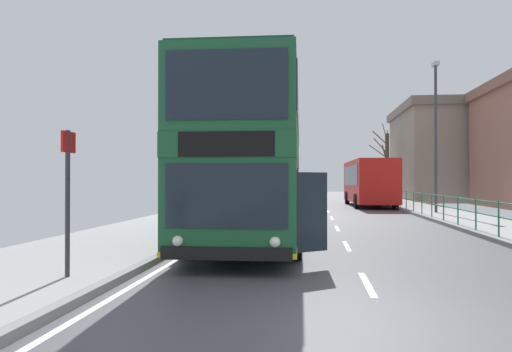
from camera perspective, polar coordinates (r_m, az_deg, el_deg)
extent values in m
cube|color=#49494E|center=(6.20, 15.83, -17.48)|extent=(8.40, 140.00, 0.06)
cube|color=silver|center=(8.69, 13.00, -12.31)|extent=(0.12, 2.00, 0.00)
cube|color=silver|center=(13.41, 10.67, -8.13)|extent=(0.12, 2.00, 0.00)
cube|color=silver|center=(18.17, 9.58, -6.12)|extent=(0.12, 2.00, 0.00)
cube|color=silver|center=(22.94, 8.94, -4.95)|extent=(0.12, 2.00, 0.00)
cube|color=silver|center=(27.73, 8.53, -4.18)|extent=(0.12, 2.00, 0.00)
cube|color=silver|center=(32.52, 8.24, -3.64)|extent=(0.12, 2.00, 0.00)
cube|color=silver|center=(37.31, 8.02, -3.24)|extent=(0.12, 2.00, 0.00)
cube|color=silver|center=(42.10, 7.85, -2.93)|extent=(0.12, 2.00, 0.00)
cube|color=silver|center=(46.90, 7.72, -2.68)|extent=(0.12, 2.00, 0.00)
cube|color=silver|center=(51.69, 7.61, -2.48)|extent=(0.12, 2.00, 0.00)
cube|color=silver|center=(56.49, 7.52, -2.31)|extent=(0.12, 2.00, 0.00)
cube|color=silver|center=(6.81, -20.62, -15.61)|extent=(0.12, 133.00, 0.00)
cube|color=gray|center=(6.96, -23.27, -14.71)|extent=(0.20, 140.00, 0.14)
cube|color=#19512D|center=(13.99, -0.23, -2.58)|extent=(2.77, 10.52, 1.85)
cube|color=#19512D|center=(14.00, -0.23, 2.20)|extent=(2.78, 10.58, 0.48)
cube|color=#19512D|center=(14.09, -0.23, 6.62)|extent=(2.77, 10.52, 1.69)
cube|color=#154527|center=(14.23, -0.23, 10.16)|extent=(2.68, 10.21, 0.08)
cube|color=#19232D|center=(8.78, -3.57, -2.36)|extent=(2.24, 0.08, 1.19)
cube|color=black|center=(8.79, -3.57, 3.81)|extent=(1.78, 0.07, 0.46)
cube|color=#19232D|center=(8.94, -3.56, 10.77)|extent=(2.24, 0.08, 1.29)
cube|color=black|center=(8.87, -3.58, -9.15)|extent=(2.42, 0.13, 0.24)
cube|color=yellow|center=(14.05, -0.23, -6.11)|extent=(2.79, 10.58, 0.10)
cube|color=#19232D|center=(14.18, 5.05, -1.50)|extent=(0.19, 8.17, 0.96)
cube|color=#19232D|center=(14.04, 5.03, 7.00)|extent=(0.22, 9.42, 1.01)
cube|color=#19232D|center=(14.43, -5.22, -1.49)|extent=(0.19, 8.17, 0.96)
cube|color=#19232D|center=(14.29, -5.41, 6.87)|extent=(0.22, 9.42, 1.01)
sphere|color=white|center=(8.74, 2.25, -7.82)|extent=(0.20, 0.20, 0.20)
sphere|color=white|center=(9.01, -9.24, -7.59)|extent=(0.20, 0.20, 0.20)
cube|color=#19232D|center=(9.75, 6.49, -4.24)|extent=(0.67, 0.50, 1.59)
cube|color=black|center=(10.05, 4.51, -4.13)|extent=(0.12, 0.90, 1.59)
cylinder|color=black|center=(10.96, 4.63, -7.12)|extent=(0.32, 1.05, 1.04)
cylinder|color=black|center=(11.25, -8.01, -6.94)|extent=(0.32, 1.05, 1.04)
cylinder|color=black|center=(17.30, 4.90, -4.69)|extent=(0.32, 1.05, 1.04)
cylinder|color=black|center=(17.49, -3.17, -4.64)|extent=(0.32, 1.05, 1.04)
cube|color=red|center=(34.01, 13.20, -0.60)|extent=(2.75, 9.61, 2.79)
cube|color=#19232D|center=(33.86, 11.09, 0.05)|extent=(0.24, 8.12, 1.34)
cube|color=#19232D|center=(34.22, 15.28, 0.06)|extent=(0.24, 8.12, 1.34)
cube|color=#19232D|center=(38.76, 12.19, -0.18)|extent=(2.14, 0.09, 1.68)
cylinder|color=black|center=(36.65, 10.73, -2.54)|extent=(0.31, 0.97, 0.96)
cylinder|color=black|center=(36.96, 14.43, -2.51)|extent=(0.31, 0.97, 0.96)
cylinder|color=black|center=(30.93, 11.79, -2.91)|extent=(0.31, 0.97, 0.96)
cylinder|color=black|center=(31.31, 16.15, -2.87)|extent=(0.31, 0.97, 0.96)
cylinder|color=#236B4C|center=(15.69, 26.77, -4.55)|extent=(0.05, 0.05, 1.04)
cylinder|color=#236B4C|center=(17.53, 24.56, -4.13)|extent=(0.05, 0.05, 1.04)
cylinder|color=#236B4C|center=(19.39, 22.77, -3.78)|extent=(0.05, 0.05, 1.04)
cylinder|color=#236B4C|center=(21.27, 21.30, -3.49)|extent=(0.05, 0.05, 1.04)
cylinder|color=#236B4C|center=(23.16, 20.07, -3.25)|extent=(0.05, 0.05, 1.04)
cylinder|color=#236B4C|center=(25.06, 19.02, -3.04)|extent=(0.05, 0.05, 1.04)
cylinder|color=#236B4C|center=(26.97, 18.12, -2.86)|extent=(0.05, 0.05, 1.04)
cylinder|color=#236B4C|center=(28.88, 17.35, -2.71)|extent=(0.05, 0.05, 1.04)
cylinder|color=#236B4C|center=(30.80, 16.67, -2.57)|extent=(0.05, 0.05, 1.04)
cylinder|color=#236B4C|center=(32.73, 16.07, -2.45)|extent=(0.05, 0.05, 1.04)
cylinder|color=#236B4C|center=(34.65, 15.53, -2.34)|extent=(0.05, 0.05, 1.04)
cylinder|color=#236B4C|center=(36.58, 15.05, -2.25)|extent=(0.05, 0.05, 1.04)
cylinder|color=#236B4C|center=(20.31, 21.99, -2.31)|extent=(0.04, 33.20, 0.04)
cylinder|color=#236B4C|center=(20.33, 22.00, -3.48)|extent=(0.04, 33.20, 0.04)
cylinder|color=#2D2D33|center=(8.84, -21.39, -3.03)|extent=(0.08, 0.08, 2.50)
cube|color=red|center=(8.87, -21.30, 3.76)|extent=(0.04, 0.44, 0.36)
cylinder|color=#38383D|center=(26.42, 20.49, 4.09)|extent=(0.14, 0.14, 7.49)
cube|color=#B2B2AD|center=(27.00, 20.46, 12.30)|extent=(0.28, 0.60, 0.20)
cylinder|color=#4C3D2D|center=(44.74, 15.24, 1.15)|extent=(0.35, 0.35, 5.85)
cylinder|color=#4C3D2D|center=(44.35, 14.99, 5.00)|extent=(0.63, 1.15, 1.45)
cylinder|color=#4C3D2D|center=(45.09, 14.43, 4.40)|extent=(1.29, 0.69, 1.31)
cylinder|color=#4C3D2D|center=(44.38, 14.25, 2.82)|extent=(1.71, 0.68, 1.19)
cylinder|color=#4C3D2D|center=(44.14, 14.97, 2.56)|extent=(0.75, 1.34, 1.51)
cylinder|color=#4C3D2D|center=(43.91, 15.25, 4.39)|extent=(0.33, 1.96, 1.10)
cylinder|color=#4C3D2D|center=(45.45, 14.51, 3.46)|extent=(1.06, 1.49, 1.49)
cube|color=gray|center=(46.65, 24.91, 2.03)|extent=(13.51, 11.78, 7.62)
cube|color=#6D6357|center=(47.01, 24.89, 7.11)|extent=(14.05, 12.25, 0.70)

